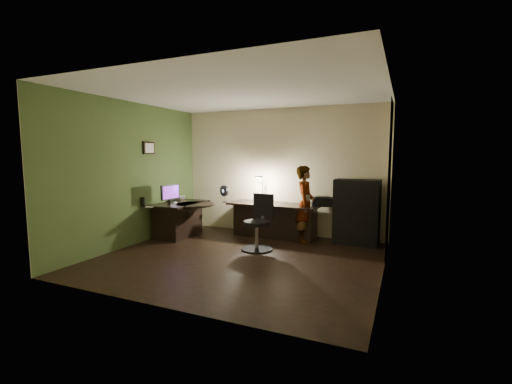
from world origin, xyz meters
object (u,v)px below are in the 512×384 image
at_px(cabinet, 357,212).
at_px(monitor, 169,198).
at_px(desk_left, 180,219).
at_px(desk_right, 273,221).
at_px(person, 305,204).
at_px(office_chair, 257,223).

bearing_deg(cabinet, monitor, -158.71).
height_order(desk_left, cabinet, cabinet).
bearing_deg(cabinet, desk_left, -164.08).
xyz_separation_m(cabinet, monitor, (-3.48, -1.17, 0.23)).
bearing_deg(desk_right, monitor, -148.10).
relative_size(desk_right, person, 1.26).
distance_m(desk_left, office_chair, 1.94).
relative_size(desk_left, desk_right, 0.65).
bearing_deg(person, cabinet, -85.42).
bearing_deg(office_chair, desk_left, 178.77).
distance_m(cabinet, office_chair, 1.95).
height_order(desk_left, desk_right, desk_left).
distance_m(desk_right, monitor, 2.16).
bearing_deg(monitor, office_chair, 9.67).
height_order(desk_left, person, person).
relative_size(cabinet, office_chair, 1.24).
xyz_separation_m(office_chair, person, (0.63, 0.92, 0.25)).
height_order(office_chair, person, person).
bearing_deg(desk_left, desk_right, 19.09).
distance_m(desk_left, monitor, 0.61).
distance_m(cabinet, monitor, 3.68).
relative_size(desk_right, cabinet, 1.52).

